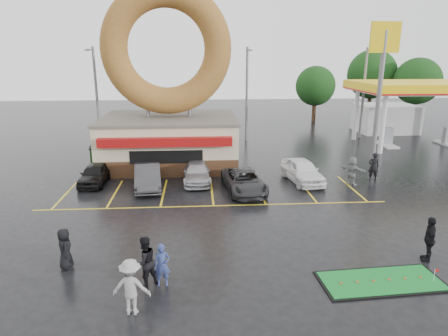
{
  "coord_description": "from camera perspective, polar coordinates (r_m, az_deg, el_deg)",
  "views": [
    {
      "loc": [
        -0.86,
        -17.77,
        8.23
      ],
      "look_at": [
        0.6,
        3.48,
        2.2
      ],
      "focal_mm": 32.0,
      "sensor_mm": 36.0,
      "label": 1
    }
  ],
  "objects": [
    {
      "name": "ground",
      "position": [
        19.6,
        -1.06,
        -9.02
      ],
      "size": [
        120.0,
        120.0,
        0.0
      ],
      "primitive_type": "plane",
      "color": "black",
      "rests_on": "ground"
    },
    {
      "name": "donut_shop",
      "position": [
        31.04,
        -7.94,
        8.69
      ],
      "size": [
        10.2,
        8.7,
        13.5
      ],
      "color": "#472B19",
      "rests_on": "ground"
    },
    {
      "name": "gas_station",
      "position": [
        44.2,
        24.55,
        8.52
      ],
      "size": [
        12.3,
        13.65,
        5.9
      ],
      "color": "silver",
      "rests_on": "ground"
    },
    {
      "name": "shell_sign",
      "position": [
        32.85,
        21.64,
        13.25
      ],
      "size": [
        2.2,
        0.36,
        10.6
      ],
      "color": "slate",
      "rests_on": "ground"
    },
    {
      "name": "streetlight_left",
      "position": [
        38.93,
        -17.76,
        9.99
      ],
      "size": [
        0.4,
        2.21,
        9.0
      ],
      "color": "slate",
      "rests_on": "ground"
    },
    {
      "name": "streetlight_mid",
      "position": [
        39.14,
        3.29,
        10.73
      ],
      "size": [
        0.4,
        2.21,
        9.0
      ],
      "color": "slate",
      "rests_on": "ground"
    },
    {
      "name": "streetlight_right",
      "position": [
        43.26,
        19.36,
        10.36
      ],
      "size": [
        0.4,
        2.21,
        9.0
      ],
      "color": "slate",
      "rests_on": "ground"
    },
    {
      "name": "tree_far_a",
      "position": [
        54.89,
        25.91,
        11.08
      ],
      "size": [
        5.6,
        5.6,
        8.0
      ],
      "color": "#332114",
      "rests_on": "ground"
    },
    {
      "name": "tree_far_c",
      "position": [
        56.64,
        20.39,
        12.43
      ],
      "size": [
        6.3,
        6.3,
        9.0
      ],
      "color": "#332114",
      "rests_on": "ground"
    },
    {
      "name": "tree_far_d",
      "position": [
        52.07,
        12.93,
        11.35
      ],
      "size": [
        4.9,
        4.9,
        7.0
      ],
      "color": "#332114",
      "rests_on": "ground"
    },
    {
      "name": "car_black",
      "position": [
        27.71,
        -18.01,
        -0.83
      ],
      "size": [
        1.65,
        3.94,
        1.33
      ],
      "primitive_type": "imported",
      "rotation": [
        0.0,
        0.0,
        -0.02
      ],
      "color": "black",
      "rests_on": "ground"
    },
    {
      "name": "car_dgrey",
      "position": [
        26.0,
        -10.85,
        -1.2
      ],
      "size": [
        2.13,
        4.73,
        1.51
      ],
      "primitive_type": "imported",
      "rotation": [
        0.0,
        0.0,
        0.12
      ],
      "color": "#313133",
      "rests_on": "ground"
    },
    {
      "name": "car_silver",
      "position": [
        26.86,
        -3.9,
        -0.65
      ],
      "size": [
        1.85,
        4.41,
        1.27
      ],
      "primitive_type": "imported",
      "rotation": [
        0.0,
        0.0,
        0.02
      ],
      "color": "#ACADB1",
      "rests_on": "ground"
    },
    {
      "name": "car_grey",
      "position": [
        24.86,
        2.87,
        -1.92
      ],
      "size": [
        2.77,
        5.04,
        1.34
      ],
      "primitive_type": "imported",
      "rotation": [
        0.0,
        0.0,
        0.12
      ],
      "color": "#2A2A2D",
      "rests_on": "ground"
    },
    {
      "name": "car_white",
      "position": [
        27.24,
        11.13,
        -0.38
      ],
      "size": [
        2.43,
        4.75,
        1.55
      ],
      "primitive_type": "imported",
      "rotation": [
        0.0,
        0.0,
        0.14
      ],
      "color": "white",
      "rests_on": "ground"
    },
    {
      "name": "person_blue",
      "position": [
        15.22,
        -8.82,
        -13.55
      ],
      "size": [
        0.62,
        0.43,
        1.63
      ],
      "primitive_type": "imported",
      "rotation": [
        0.0,
        0.0,
        0.06
      ],
      "color": "navy",
      "rests_on": "ground"
    },
    {
      "name": "person_blackjkt",
      "position": [
        15.26,
        -11.27,
        -12.96
      ],
      "size": [
        1.19,
        1.15,
        1.93
      ],
      "primitive_type": "imported",
      "rotation": [
        0.0,
        0.0,
        3.79
      ],
      "color": "black",
      "rests_on": "ground"
    },
    {
      "name": "person_hoodie",
      "position": [
        13.87,
        -13.13,
        -16.22
      ],
      "size": [
        1.32,
        0.86,
        1.94
      ],
      "primitive_type": "imported",
      "rotation": [
        0.0,
        0.0,
        3.03
      ],
      "color": "gray",
      "rests_on": "ground"
    },
    {
      "name": "person_bystander",
      "position": [
        17.3,
        -21.77,
        -10.67
      ],
      "size": [
        0.81,
        0.97,
        1.69
      ],
      "primitive_type": "imported",
      "rotation": [
        0.0,
        0.0,
        1.96
      ],
      "color": "black",
      "rests_on": "ground"
    },
    {
      "name": "person_cameraman",
      "position": [
        18.67,
        27.28,
        -8.98
      ],
      "size": [
        0.82,
        1.22,
        1.92
      ],
      "primitive_type": "imported",
      "rotation": [
        0.0,
        0.0,
        -1.92
      ],
      "color": "black",
      "rests_on": "ground"
    },
    {
      "name": "person_walker_near",
      "position": [
        27.44,
        17.86,
        -0.38
      ],
      "size": [
        1.59,
        1.66,
        1.88
      ],
      "primitive_type": "imported",
      "rotation": [
        0.0,
        0.0,
        2.32
      ],
      "color": "gray",
      "rests_on": "ground"
    },
    {
      "name": "person_walker_far",
      "position": [
        28.78,
        20.59,
        0.16
      ],
      "size": [
        0.79,
        0.61,
        1.93
      ],
      "primitive_type": "imported",
      "rotation": [
        0.0,
        0.0,
        2.91
      ],
      "color": "black",
      "rests_on": "ground"
    },
    {
      "name": "dumpster",
      "position": [
        32.69,
        -16.95,
        1.7
      ],
      "size": [
        1.99,
        1.5,
        1.3
      ],
      "primitive_type": "cube",
      "rotation": [
        0.0,
        0.0,
        0.18
      ],
      "color": "#173E19",
      "rests_on": "ground"
    },
    {
      "name": "putting_green",
      "position": [
        16.69,
        21.54,
        -14.82
      ],
      "size": [
        4.76,
        2.29,
        0.58
      ],
      "color": "black",
      "rests_on": "ground"
    }
  ]
}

